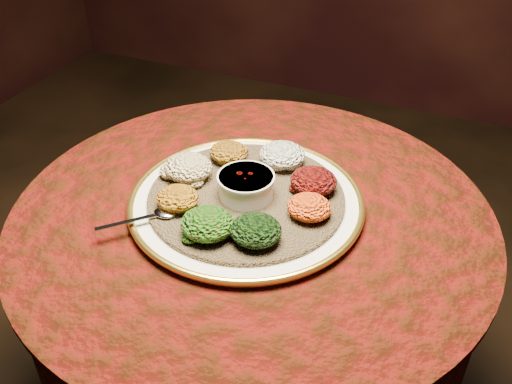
% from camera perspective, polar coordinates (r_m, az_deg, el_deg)
% --- Properties ---
extents(table, '(0.96, 0.96, 0.73)m').
position_cam_1_polar(table, '(1.26, -0.39, -8.24)').
color(table, black).
rests_on(table, ground).
extents(platter, '(0.54, 0.54, 0.02)m').
position_cam_1_polar(platter, '(1.14, -0.99, -0.99)').
color(platter, white).
rests_on(platter, table).
extents(injera, '(0.40, 0.40, 0.01)m').
position_cam_1_polar(injera, '(1.13, -0.99, -0.56)').
color(injera, olive).
rests_on(injera, platter).
extents(stew_bowl, '(0.11, 0.11, 0.05)m').
position_cam_1_polar(stew_bowl, '(1.11, -1.01, 0.78)').
color(stew_bowl, silver).
rests_on(stew_bowl, injera).
extents(spoon, '(0.12, 0.11, 0.01)m').
position_cam_1_polar(spoon, '(1.09, -9.69, -2.19)').
color(spoon, silver).
rests_on(spoon, injera).
extents(portion_ayib, '(0.10, 0.09, 0.05)m').
position_cam_1_polar(portion_ayib, '(1.21, 2.64, 3.72)').
color(portion_ayib, white).
rests_on(portion_ayib, injera).
extents(portion_kitfo, '(0.09, 0.09, 0.04)m').
position_cam_1_polar(portion_kitfo, '(1.13, 5.78, 1.11)').
color(portion_kitfo, black).
rests_on(portion_kitfo, injera).
extents(portion_tikil, '(0.08, 0.08, 0.04)m').
position_cam_1_polar(portion_tikil, '(1.07, 5.34, -1.52)').
color(portion_tikil, '#BF8A0F').
rests_on(portion_tikil, injera).
extents(portion_gomen, '(0.09, 0.09, 0.05)m').
position_cam_1_polar(portion_gomen, '(1.01, -0.03, -3.84)').
color(portion_gomen, black).
rests_on(portion_gomen, injera).
extents(portion_mixveg, '(0.10, 0.09, 0.05)m').
position_cam_1_polar(portion_mixveg, '(1.02, -4.87, -3.19)').
color(portion_mixveg, '#A3270A').
rests_on(portion_mixveg, injera).
extents(portion_kik, '(0.08, 0.08, 0.04)m').
position_cam_1_polar(portion_kik, '(1.10, -7.85, -0.61)').
color(portion_kik, '#AE610F').
rests_on(portion_kik, injera).
extents(portion_timatim, '(0.10, 0.09, 0.05)m').
position_cam_1_polar(portion_timatim, '(1.17, -6.78, 2.45)').
color(portion_timatim, maroon).
rests_on(portion_timatim, injera).
extents(portion_shiro, '(0.08, 0.08, 0.04)m').
position_cam_1_polar(portion_shiro, '(1.22, -2.74, 4.00)').
color(portion_shiro, brown).
rests_on(portion_shiro, injera).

